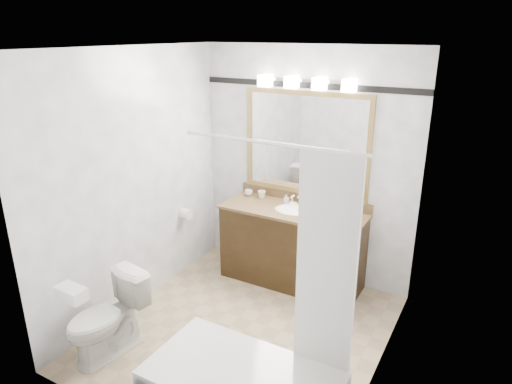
{
  "coord_description": "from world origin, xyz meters",
  "views": [
    {
      "loc": [
        1.83,
        -3.04,
        2.62
      ],
      "look_at": [
        -0.07,
        0.35,
        1.24
      ],
      "focal_mm": 32.0,
      "sensor_mm": 36.0,
      "label": 1
    }
  ],
  "objects": [
    {
      "name": "room",
      "position": [
        0.0,
        0.0,
        1.25
      ],
      "size": [
        2.42,
        2.62,
        2.52
      ],
      "color": "tan",
      "rests_on": "ground"
    },
    {
      "name": "vanity",
      "position": [
        0.0,
        1.02,
        0.44
      ],
      "size": [
        1.53,
        0.58,
        0.97
      ],
      "color": "black",
      "rests_on": "ground"
    },
    {
      "name": "mirror",
      "position": [
        0.0,
        1.28,
        1.5
      ],
      "size": [
        1.4,
        0.04,
        1.1
      ],
      "color": "#A08248",
      "rests_on": "room"
    },
    {
      "name": "vanity_light_bar",
      "position": [
        0.0,
        1.23,
        2.13
      ],
      "size": [
        1.02,
        0.14,
        0.12
      ],
      "color": "silver",
      "rests_on": "room"
    },
    {
      "name": "accent_stripe",
      "position": [
        0.0,
        1.29,
        2.1
      ],
      "size": [
        2.4,
        0.01,
        0.06
      ],
      "primitive_type": "cube",
      "color": "black",
      "rests_on": "room"
    },
    {
      "name": "tp_roll",
      "position": [
        -1.14,
        0.66,
        0.7
      ],
      "size": [
        0.11,
        0.12,
        0.12
      ],
      "primitive_type": "cylinder",
      "rotation": [
        0.0,
        1.57,
        0.0
      ],
      "color": "white",
      "rests_on": "room"
    },
    {
      "name": "toilet",
      "position": [
        -0.85,
        -0.83,
        0.35
      ],
      "size": [
        0.51,
        0.74,
        0.7
      ],
      "primitive_type": "imported",
      "rotation": [
        0.0,
        0.0,
        -0.17
      ],
      "color": "white",
      "rests_on": "ground"
    },
    {
      "name": "tissue_box",
      "position": [
        -0.85,
        -1.12,
        0.75
      ],
      "size": [
        0.25,
        0.14,
        0.1
      ],
      "primitive_type": "cube",
      "rotation": [
        0.0,
        0.0,
        -0.05
      ],
      "color": "white",
      "rests_on": "toilet"
    },
    {
      "name": "coffee_maker",
      "position": [
        0.49,
        0.96,
        1.02
      ],
      "size": [
        0.17,
        0.22,
        0.34
      ],
      "rotation": [
        0.0,
        0.0,
        -0.1
      ],
      "color": "black",
      "rests_on": "vanity"
    },
    {
      "name": "cup_left",
      "position": [
        -0.63,
        1.17,
        0.88
      ],
      "size": [
        0.09,
        0.09,
        0.07
      ],
      "primitive_type": "imported",
      "rotation": [
        0.0,
        0.0,
        -0.03
      ],
      "color": "white",
      "rests_on": "vanity"
    },
    {
      "name": "cup_right",
      "position": [
        -0.46,
        1.17,
        0.89
      ],
      "size": [
        0.1,
        0.1,
        0.08
      ],
      "primitive_type": "imported",
      "rotation": [
        0.0,
        0.0,
        0.23
      ],
      "color": "white",
      "rests_on": "vanity"
    },
    {
      "name": "soap_bottle_a",
      "position": [
        -0.15,
        1.16,
        0.9
      ],
      "size": [
        0.05,
        0.05,
        0.09
      ],
      "primitive_type": "imported",
      "rotation": [
        0.0,
        0.0,
        -0.08
      ],
      "color": "white",
      "rests_on": "vanity"
    },
    {
      "name": "soap_bottle_b",
      "position": [
        0.25,
        1.22,
        0.9
      ],
      "size": [
        0.09,
        0.09,
        0.1
      ],
      "primitive_type": "imported",
      "rotation": [
        0.0,
        0.0,
        0.21
      ],
      "color": "white",
      "rests_on": "vanity"
    },
    {
      "name": "soap_bar",
      "position": [
        -0.05,
        1.13,
        0.86
      ],
      "size": [
        0.09,
        0.07,
        0.03
      ],
      "primitive_type": "cube",
      "rotation": [
        0.0,
        0.0,
        -0.19
      ],
      "color": "beige",
      "rests_on": "vanity"
    }
  ]
}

